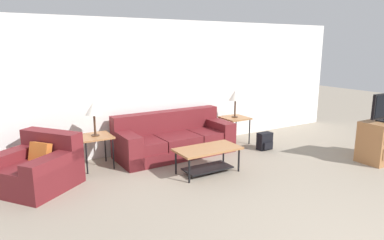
% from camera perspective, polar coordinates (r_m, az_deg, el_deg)
% --- Properties ---
extents(wall_back, '(9.16, 0.06, 2.60)m').
position_cam_1_polar(wall_back, '(7.07, -3.79, 5.82)').
color(wall_back, white).
rests_on(wall_back, ground_plane).
extents(couch, '(2.30, 0.97, 0.82)m').
position_cam_1_polar(couch, '(6.71, -3.02, -3.30)').
color(couch, maroon).
rests_on(couch, ground_plane).
extents(armchair, '(1.42, 1.42, 0.80)m').
position_cam_1_polar(armchair, '(5.68, -24.36, -7.46)').
color(armchair, maroon).
rests_on(armchair, ground_plane).
extents(coffee_table, '(1.09, 0.56, 0.43)m').
position_cam_1_polar(coffee_table, '(5.74, 2.63, -5.75)').
color(coffee_table, '#A87042').
rests_on(coffee_table, ground_plane).
extents(side_table_left, '(0.53, 0.55, 0.57)m').
position_cam_1_polar(side_table_left, '(6.15, -15.77, -3.04)').
color(side_table_left, '#A87042').
rests_on(side_table_left, ground_plane).
extents(side_table_right, '(0.53, 0.55, 0.57)m').
position_cam_1_polar(side_table_right, '(7.48, 7.13, 0.05)').
color(side_table_right, '#A87042').
rests_on(side_table_right, ground_plane).
extents(table_lamp_left, '(0.29, 0.29, 0.59)m').
position_cam_1_polar(table_lamp_left, '(6.04, -16.06, 1.75)').
color(table_lamp_left, '#472D1E').
rests_on(table_lamp_left, side_table_left).
extents(table_lamp_right, '(0.29, 0.29, 0.59)m').
position_cam_1_polar(table_lamp_right, '(7.39, 7.24, 4.01)').
color(table_lamp_right, '#472D1E').
rests_on(table_lamp_right, side_table_right).
extents(tv_console, '(0.92, 0.51, 0.75)m').
position_cam_1_polar(tv_console, '(7.23, 29.24, -3.07)').
color(tv_console, '#A87042').
rests_on(tv_console, ground_plane).
extents(backpack, '(0.30, 0.25, 0.35)m').
position_cam_1_polar(backpack, '(7.19, 12.04, -3.50)').
color(backpack, black).
rests_on(backpack, ground_plane).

